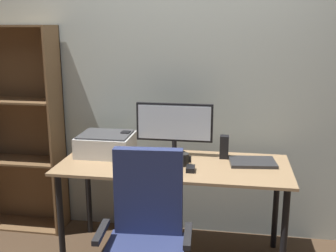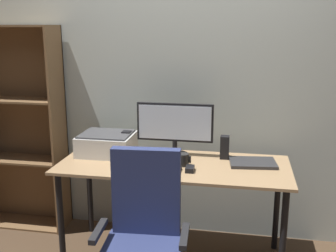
# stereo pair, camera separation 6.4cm
# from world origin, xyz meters

# --- Properties ---
(back_wall) EXTENTS (6.40, 0.10, 2.60)m
(back_wall) POSITION_xyz_m (0.00, 0.51, 1.30)
(back_wall) COLOR beige
(back_wall) RESTS_ON ground
(desk) EXTENTS (1.62, 0.67, 0.74)m
(desk) POSITION_xyz_m (0.00, 0.00, 0.65)
(desk) COLOR tan
(desk) RESTS_ON ground
(monitor) EXTENTS (0.57, 0.20, 0.40)m
(monitor) POSITION_xyz_m (-0.03, 0.19, 0.97)
(monitor) COLOR black
(monitor) RESTS_ON desk
(keyboard) EXTENTS (0.29, 0.11, 0.02)m
(keyboard) POSITION_xyz_m (-0.07, -0.15, 0.75)
(keyboard) COLOR black
(keyboard) RESTS_ON desk
(mouse) EXTENTS (0.06, 0.10, 0.03)m
(mouse) POSITION_xyz_m (0.13, -0.13, 0.76)
(mouse) COLOR black
(mouse) RESTS_ON desk
(coffee_mug) EXTENTS (0.10, 0.08, 0.09)m
(coffee_mug) POSITION_xyz_m (0.07, -0.03, 0.78)
(coffee_mug) COLOR black
(coffee_mug) RESTS_ON desk
(laptop) EXTENTS (0.34, 0.26, 0.02)m
(laptop) POSITION_xyz_m (0.55, 0.09, 0.75)
(laptop) COLOR #2D2D30
(laptop) RESTS_ON desk
(speaker_left) EXTENTS (0.06, 0.07, 0.17)m
(speaker_left) POSITION_xyz_m (-0.40, 0.19, 0.82)
(speaker_left) COLOR black
(speaker_left) RESTS_ON desk
(speaker_right) EXTENTS (0.06, 0.07, 0.17)m
(speaker_right) POSITION_xyz_m (0.35, 0.19, 0.82)
(speaker_right) COLOR black
(speaker_right) RESTS_ON desk
(printer) EXTENTS (0.40, 0.34, 0.16)m
(printer) POSITION_xyz_m (-0.54, 0.14, 0.82)
(printer) COLOR silver
(printer) RESTS_ON desk
(office_chair) EXTENTS (0.54, 0.54, 1.01)m
(office_chair) POSITION_xyz_m (-0.06, -0.68, 0.46)
(office_chair) COLOR #232326
(office_chair) RESTS_ON ground
(bookshelf) EXTENTS (0.77, 0.28, 1.69)m
(bookshelf) POSITION_xyz_m (-1.39, 0.34, 0.84)
(bookshelf) COLOR brown
(bookshelf) RESTS_ON ground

